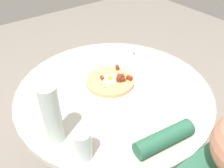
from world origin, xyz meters
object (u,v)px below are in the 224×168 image
at_px(bread_plate, 138,121).
at_px(salt_shaker, 132,51).
at_px(pizza_plate, 110,84).
at_px(knife, 159,95).
at_px(water_bottle, 52,115).
at_px(fork, 167,96).
at_px(dining_table, 114,114).
at_px(water_glass, 83,145).
at_px(breakfast_pizza, 111,81).

bearing_deg(bread_plate, salt_shaker, 52.40).
bearing_deg(pizza_plate, knife, -56.30).
distance_m(knife, water_bottle, 0.55).
xyz_separation_m(fork, water_bottle, (-0.56, 0.09, 0.13)).
bearing_deg(dining_table, pizza_plate, 81.34).
distance_m(dining_table, pizza_plate, 0.19).
xyz_separation_m(bread_plate, fork, (0.23, 0.04, 0.00)).
xyz_separation_m(knife, water_bottle, (-0.53, 0.06, 0.13)).
bearing_deg(water_glass, fork, 5.87).
distance_m(fork, knife, 0.04).
height_order(water_glass, salt_shaker, water_glass).
distance_m(fork, water_glass, 0.52).
relative_size(water_glass, water_bottle, 0.49).
bearing_deg(knife, bread_plate, 156.43).
relative_size(water_bottle, salt_shaker, 4.43).
height_order(dining_table, breakfast_pizza, breakfast_pizza).
height_order(fork, water_bottle, water_bottle).
xyz_separation_m(knife, salt_shaker, (0.14, 0.38, 0.02)).
bearing_deg(water_bottle, fork, -9.08).
bearing_deg(knife, dining_table, 88.62).
bearing_deg(water_bottle, breakfast_pizza, 21.49).
height_order(knife, water_bottle, water_bottle).
bearing_deg(salt_shaker, water_bottle, -154.66).
relative_size(fork, water_bottle, 0.68).
height_order(water_bottle, salt_shaker, water_bottle).
bearing_deg(dining_table, water_glass, -142.81).
height_order(breakfast_pizza, bread_plate, breakfast_pizza).
relative_size(fork, salt_shaker, 3.01).
bearing_deg(knife, pizza_plate, 81.68).
xyz_separation_m(bread_plate, salt_shaker, (0.35, 0.45, 0.02)).
xyz_separation_m(dining_table, water_glass, (-0.34, -0.25, 0.24)).
relative_size(breakfast_pizza, knife, 1.39).
height_order(dining_table, pizza_plate, pizza_plate).
xyz_separation_m(dining_table, bread_plate, (-0.05, -0.24, 0.18)).
xyz_separation_m(dining_table, water_bottle, (-0.38, -0.11, 0.31)).
bearing_deg(water_glass, pizza_plate, 40.86).
relative_size(bread_plate, water_bottle, 0.67).
xyz_separation_m(dining_table, fork, (0.17, -0.20, 0.18)).
bearing_deg(water_bottle, dining_table, 16.60).
bearing_deg(pizza_plate, bread_plate, -101.78).
relative_size(knife, salt_shaker, 3.01).
bearing_deg(knife, fork, -90.00).
distance_m(bread_plate, fork, 0.23).
xyz_separation_m(water_glass, salt_shaker, (0.63, 0.46, -0.03)).
relative_size(breakfast_pizza, fork, 1.39).
distance_m(dining_table, salt_shaker, 0.41).
relative_size(bread_plate, knife, 0.98).
height_order(pizza_plate, knife, pizza_plate).
bearing_deg(bread_plate, dining_table, 77.70).
bearing_deg(water_bottle, knife, -6.66).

